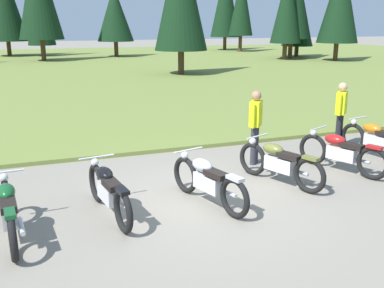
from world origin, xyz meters
The scene contains 11 objects.
ground_plane centered at (0.00, 0.00, 0.00)m, with size 140.00×140.00×0.00m, color gray.
grass_moorland centered at (0.00, 25.14, 0.05)m, with size 80.00×44.00×0.10m, color olive.
forest_treeline centered at (1.97, 32.36, 4.59)m, with size 44.84×29.17×9.18m.
motorcycle_british_green centered at (-3.25, -0.38, 0.44)m, with size 0.62×2.10×0.88m.
motorcycle_black centered at (-1.72, -0.07, 0.44)m, with size 0.64×2.09×0.88m.
motorcycle_silver centered at (0.01, -0.19, 0.44)m, with size 0.80×2.05×0.88m.
motorcycle_olive centered at (1.73, 0.29, 0.44)m, with size 0.94×1.99×0.88m.
motorcycle_red centered at (3.36, 0.48, 0.44)m, with size 0.97×1.98×0.88m.
motorcycle_orange centered at (4.82, 1.02, 0.44)m, with size 0.71×2.08×0.88m.
rider_near_row_end centered at (4.54, 2.06, 0.95)m, with size 0.43×0.40×1.67m.
rider_checking_bike centered at (1.89, 1.62, 0.95)m, with size 0.40×0.43×1.67m.
Camera 1 is at (-2.80, -7.02, 3.14)m, focal length 41.75 mm.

